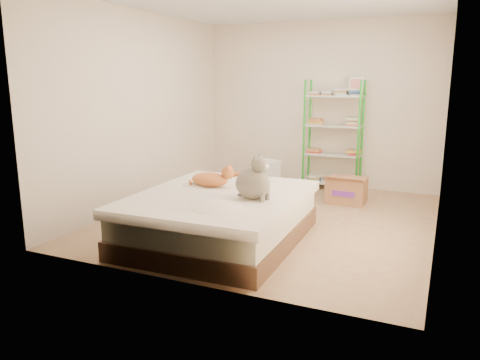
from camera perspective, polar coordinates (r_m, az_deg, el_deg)
The scene contains 7 objects.
room at distance 5.68m, azimuth 4.13°, elevation 8.04°, with size 3.81×4.21×2.61m.
bed at distance 5.03m, azimuth -2.44°, elevation -4.55°, with size 1.69×2.09×0.52m.
orange_cat at distance 5.26m, azimuth -3.70°, elevation 0.29°, with size 0.50×0.27×0.20m, color #CC5225, non-canonical shape.
grey_cat at distance 4.69m, azimuth 1.56°, elevation 0.35°, with size 0.33×0.40×0.45m, color gray, non-canonical shape.
shelf_unit at distance 7.43m, azimuth 11.32°, elevation 5.61°, with size 0.88×0.36×1.74m.
cardboard_box at distance 6.73m, azimuth 12.86°, elevation -1.20°, with size 0.53×0.50×0.42m.
white_bin at distance 7.58m, azimuth 3.30°, elevation 0.83°, with size 0.45×0.42×0.42m.
Camera 1 is at (1.94, -5.32, 1.72)m, focal length 35.00 mm.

